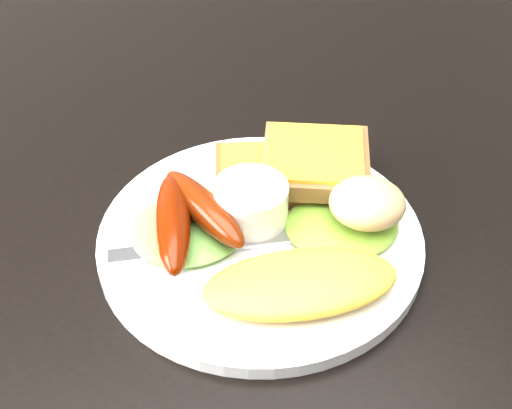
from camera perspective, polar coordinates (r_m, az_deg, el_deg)
The scene contains 12 objects.
dining_table at distance 0.66m, azimuth 7.03°, elevation 3.98°, with size 1.20×0.80×0.04m, color black.
plate at distance 0.54m, azimuth 0.34°, elevation -2.76°, with size 0.24×0.24×0.01m, color white.
lettuce_left at distance 0.53m, azimuth -5.26°, elevation -1.82°, with size 0.09×0.08×0.01m, color #629E38.
lettuce_right at distance 0.54m, azimuth 6.85°, elevation -1.60°, with size 0.09×0.08×0.01m, color #639A1B.
omelette at distance 0.48m, azimuth 3.59°, elevation -6.29°, with size 0.13×0.06×0.02m, color yellow.
sausage_a at distance 0.51m, azimuth -6.68°, elevation -1.39°, with size 0.03×0.10×0.03m, color #671302.
sausage_b at distance 0.52m, azimuth -4.21°, elevation -0.27°, with size 0.02×0.10×0.02m, color #6C2402.
ramekin at distance 0.53m, azimuth -0.42°, elevation 0.07°, with size 0.06×0.06×0.03m, color white.
toast_a at distance 0.57m, azimuth 0.42°, elevation 2.39°, with size 0.07×0.07×0.01m, color brown.
toast_b at distance 0.57m, azimuth 4.78°, elevation 3.43°, with size 0.08×0.08×0.01m, color brown.
potato_salad at distance 0.53m, azimuth 8.89°, elevation 0.11°, with size 0.06×0.05×0.03m, color beige.
fork at distance 0.52m, azimuth -2.81°, elevation -3.22°, with size 0.16×0.01×0.00m, color #ADAFB7.
Camera 1 is at (-0.24, -0.47, 1.13)m, focal length 50.00 mm.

